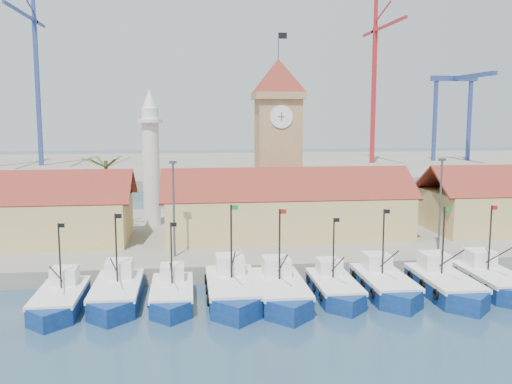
{
  "coord_description": "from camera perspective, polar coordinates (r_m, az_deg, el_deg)",
  "views": [
    {
      "loc": [
        -10.61,
        -40.84,
        14.78
      ],
      "look_at": [
        -3.57,
        18.0,
        6.68
      ],
      "focal_mm": 40.0,
      "sensor_mm": 36.0,
      "label": 1
    }
  ],
  "objects": [
    {
      "name": "minaret",
      "position": [
        69.16,
        -10.46,
        3.46
      ],
      "size": [
        3.0,
        3.0,
        16.3
      ],
      "color": "silver",
      "rests_on": "quay"
    },
    {
      "name": "boat_5",
      "position": [
        47.24,
        7.94,
        -9.63
      ],
      "size": [
        3.29,
        9.02,
        6.83
      ],
      "color": "navy",
      "rests_on": "ground"
    },
    {
      "name": "terminal",
      "position": [
        151.84,
        -2.79,
        2.56
      ],
      "size": [
        240.0,
        80.0,
        2.0
      ],
      "primitive_type": "cube",
      "color": "gray",
      "rests_on": "ground"
    },
    {
      "name": "hall_center",
      "position": [
        62.69,
        3.03,
        -2.15
      ],
      "size": [
        27.04,
        10.13,
        7.61
      ],
      "color": "tan",
      "rests_on": "quay"
    },
    {
      "name": "clock_tower",
      "position": [
        67.73,
        2.2,
        5.39
      ],
      "size": [
        5.8,
        5.8,
        22.7
      ],
      "color": "tan",
      "rests_on": "quay"
    },
    {
      "name": "ground",
      "position": [
        44.71,
        7.46,
        -11.59
      ],
      "size": [
        400.0,
        400.0,
        0.0
      ],
      "primitive_type": "plane",
      "color": "#1B3648",
      "rests_on": "ground"
    },
    {
      "name": "crane_red_right",
      "position": [
        152.88,
        11.88,
        11.55
      ],
      "size": [
        1.0,
        31.1,
        42.13
      ],
      "color": "red",
      "rests_on": "terminal"
    },
    {
      "name": "palm_tree",
      "position": [
        68.03,
        -14.7,
        0.32
      ],
      "size": [
        5.6,
        5.03,
        8.39
      ],
      "color": "brown",
      "rests_on": "quay"
    },
    {
      "name": "quay",
      "position": [
        67.18,
        2.42,
        -4.28
      ],
      "size": [
        140.0,
        32.0,
        1.5
      ],
      "primitive_type": "cube",
      "color": "gray",
      "rests_on": "ground"
    },
    {
      "name": "boat_4",
      "position": [
        45.66,
        2.54,
        -10.05
      ],
      "size": [
        3.76,
        10.29,
        7.79
      ],
      "color": "navy",
      "rests_on": "ground"
    },
    {
      "name": "boat_1",
      "position": [
        46.52,
        -13.79,
        -9.98
      ],
      "size": [
        3.61,
        9.89,
        7.48
      ],
      "color": "navy",
      "rests_on": "ground"
    },
    {
      "name": "boat_7",
      "position": [
        49.74,
        18.49,
        -8.96
      ],
      "size": [
        3.71,
        10.17,
        7.7
      ],
      "color": "navy",
      "rests_on": "ground"
    },
    {
      "name": "gantry",
      "position": [
        164.48,
        19.64,
        9.17
      ],
      "size": [
        13.0,
        22.0,
        23.2
      ],
      "color": "navy",
      "rests_on": "terminal"
    },
    {
      "name": "boat_8",
      "position": [
        52.39,
        22.65,
        -8.33
      ],
      "size": [
        3.66,
        10.04,
        7.6
      ],
      "color": "navy",
      "rests_on": "ground"
    },
    {
      "name": "boat_0",
      "position": [
        46.42,
        -19.07,
        -10.29
      ],
      "size": [
        3.36,
        9.21,
        6.97
      ],
      "color": "navy",
      "rests_on": "ground"
    },
    {
      "name": "boat_2",
      "position": [
        45.73,
        -8.41,
        -10.24
      ],
      "size": [
        3.26,
        8.94,
        6.76
      ],
      "color": "navy",
      "rests_on": "ground"
    },
    {
      "name": "crane_blue_near",
      "position": [
        152.29,
        -21.24,
        11.58
      ],
      "size": [
        1.0,
        33.61,
        43.53
      ],
      "color": "navy",
      "rests_on": "terminal"
    },
    {
      "name": "boat_6",
      "position": [
        48.68,
        12.84,
        -9.15
      ],
      "size": [
        3.59,
        9.83,
        7.43
      ],
      "color": "navy",
      "rests_on": "ground"
    },
    {
      "name": "boat_3",
      "position": [
        45.77,
        -2.37,
        -9.96
      ],
      "size": [
        3.92,
        10.73,
        8.12
      ],
      "color": "navy",
      "rests_on": "ground"
    },
    {
      "name": "lamp_posts",
      "position": [
        54.63,
        4.99,
        -0.99
      ],
      "size": [
        80.7,
        0.25,
        9.03
      ],
      "color": "#3F3F44",
      "rests_on": "quay"
    }
  ]
}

